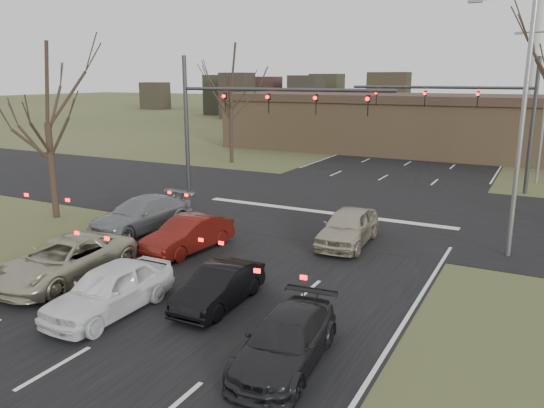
{
  "coord_description": "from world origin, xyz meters",
  "views": [
    {
      "loc": [
        9.93,
        -11.72,
        6.81
      ],
      "look_at": [
        0.63,
        6.08,
        2.0
      ],
      "focal_mm": 35.0,
      "sensor_mm": 36.0,
      "label": 1
    }
  ],
  "objects": [
    {
      "name": "mast_arm_far",
      "position": [
        6.18,
        23.0,
        5.02
      ],
      "size": [
        11.12,
        0.24,
        8.0
      ],
      "color": "#383A3D",
      "rests_on": "ground"
    },
    {
      "name": "car_grey_ahead",
      "position": [
        -6.05,
        6.1,
        0.76
      ],
      "size": [
        2.83,
        5.48,
        1.52
      ],
      "primitive_type": "imported",
      "rotation": [
        0.0,
        0.0,
        -0.14
      ],
      "color": "slate",
      "rests_on": "ground"
    },
    {
      "name": "car_charcoal_sedan",
      "position": [
        4.82,
        -1.23,
        0.62
      ],
      "size": [
        2.14,
        4.41,
        1.24
      ],
      "primitive_type": "imported",
      "rotation": [
        0.0,
        0.0,
        0.1
      ],
      "color": "black",
      "rests_on": "ground"
    },
    {
      "name": "tree_left_near",
      "position": [
        -11.5,
        6.0,
        6.57
      ],
      "size": [
        5.1,
        5.1,
        8.5
      ],
      "color": "black",
      "rests_on": "ground"
    },
    {
      "name": "mast_arm_near",
      "position": [
        -5.23,
        13.0,
        5.07
      ],
      "size": [
        12.12,
        0.24,
        8.0
      ],
      "color": "#383A3D",
      "rests_on": "ground"
    },
    {
      "name": "car_silver_ahead",
      "position": [
        2.92,
        8.51,
        0.76
      ],
      "size": [
        2.05,
        4.58,
        1.53
      ],
      "primitive_type": "imported",
      "rotation": [
        0.0,
        0.0,
        0.06
      ],
      "color": "#B1A88F",
      "rests_on": "ground"
    },
    {
      "name": "car_white_sedan",
      "position": [
        -1.05,
        -1.02,
        0.74
      ],
      "size": [
        1.77,
        4.36,
        1.48
      ],
      "primitive_type": "imported",
      "rotation": [
        0.0,
        0.0,
        -0.01
      ],
      "color": "white",
      "rests_on": "ground"
    },
    {
      "name": "tree_left_far",
      "position": [
        -13.0,
        25.0,
        7.34
      ],
      "size": [
        5.7,
        5.7,
        9.5
      ],
      "color": "black",
      "rests_on": "ground"
    },
    {
      "name": "streetlight_right_far",
      "position": [
        9.32,
        27.0,
        5.59
      ],
      "size": [
        2.34,
        0.25,
        10.0
      ],
      "color": "gray",
      "rests_on": "ground"
    },
    {
      "name": "car_red_ahead",
      "position": [
        -2.44,
        4.69,
        0.7
      ],
      "size": [
        1.9,
        4.36,
        1.39
      ],
      "primitive_type": "imported",
      "rotation": [
        0.0,
        0.0,
        -0.1
      ],
      "color": "#56100C",
      "rests_on": "ground"
    },
    {
      "name": "road_main",
      "position": [
        0.0,
        60.0,
        0.01
      ],
      "size": [
        14.0,
        300.0,
        0.02
      ],
      "primitive_type": "cube",
      "color": "black",
      "rests_on": "ground"
    },
    {
      "name": "road_cross",
      "position": [
        0.0,
        15.0,
        0.01
      ],
      "size": [
        200.0,
        14.0,
        0.02
      ],
      "primitive_type": "cube",
      "color": "black",
      "rests_on": "ground"
    },
    {
      "name": "ground",
      "position": [
        0.0,
        0.0,
        0.0
      ],
      "size": [
        360.0,
        360.0,
        0.0
      ],
      "primitive_type": "plane",
      "color": "#424B28",
      "rests_on": "ground"
    },
    {
      "name": "building",
      "position": [
        2.0,
        38.0,
        2.67
      ],
      "size": [
        42.4,
        10.4,
        5.3
      ],
      "color": "olive",
      "rests_on": "ground"
    },
    {
      "name": "car_silver_suv",
      "position": [
        -4.28,
        0.19,
        0.73
      ],
      "size": [
        2.67,
        5.35,
        1.45
      ],
      "primitive_type": "imported",
      "rotation": [
        0.0,
        0.0,
        0.05
      ],
      "color": "#A7A287",
      "rests_on": "ground"
    },
    {
      "name": "streetlight_right_near",
      "position": [
        8.82,
        10.0,
        5.59
      ],
      "size": [
        2.34,
        0.25,
        10.0
      ],
      "color": "gray",
      "rests_on": "ground"
    },
    {
      "name": "car_black_hatch",
      "position": [
        1.51,
        0.92,
        0.61
      ],
      "size": [
        1.4,
        3.75,
        1.22
      ],
      "primitive_type": "imported",
      "rotation": [
        0.0,
        0.0,
        0.03
      ],
      "color": "black",
      "rests_on": "ground"
    }
  ]
}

